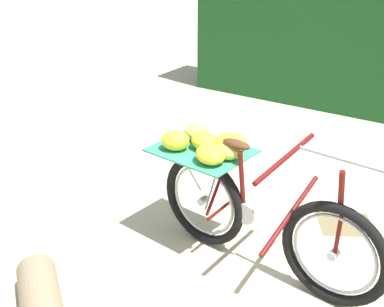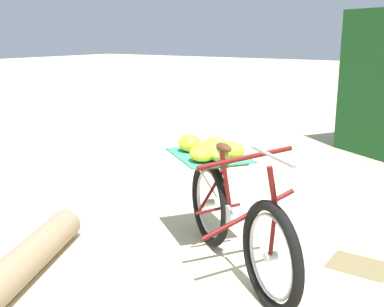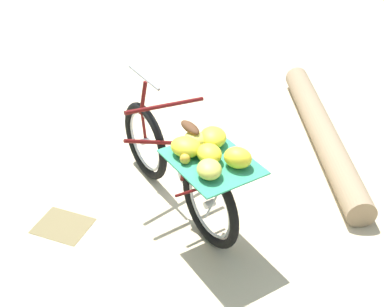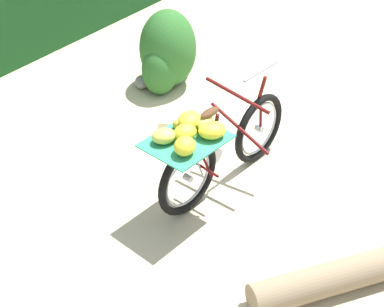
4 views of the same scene
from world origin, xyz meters
name	(u,v)px [view 2 (image 2 of 4)]	position (x,y,z in m)	size (l,w,h in m)	color
ground_plane	(254,290)	(0.00, 0.00, 0.00)	(60.00, 60.00, 0.00)	beige
bicycle	(228,200)	(0.37, -0.26, 0.52)	(1.61, 1.30, 1.03)	black
leaf_litter_patch	(359,265)	(-0.51, -0.78, 0.00)	(0.44, 0.36, 0.01)	olive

